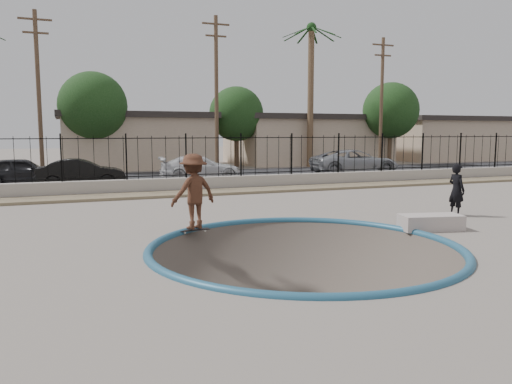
{
  "coord_description": "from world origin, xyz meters",
  "views": [
    {
      "loc": [
        -4.94,
        -10.75,
        2.58
      ],
      "look_at": [
        0.01,
        2.0,
        0.92
      ],
      "focal_mm": 35.0,
      "sensor_mm": 36.0,
      "label": 1
    }
  ],
  "objects_px": {
    "skateboard": "(194,230)",
    "car_a": "(22,171)",
    "skater": "(194,195)",
    "concrete_ledge": "(431,222)",
    "car_d": "(355,162)",
    "car_b": "(81,173)",
    "videographer": "(457,190)",
    "car_c": "(200,168)"
  },
  "relations": [
    {
      "from": "skateboard",
      "to": "car_a",
      "type": "distance_m",
      "value": 14.28
    },
    {
      "from": "skater",
      "to": "concrete_ledge",
      "type": "distance_m",
      "value": 6.26
    },
    {
      "from": "skateboard",
      "to": "car_d",
      "type": "xyz_separation_m",
      "value": [
        13.23,
        13.33,
        0.71
      ]
    },
    {
      "from": "concrete_ledge",
      "to": "skater",
      "type": "bearing_deg",
      "value": 161.74
    },
    {
      "from": "concrete_ledge",
      "to": "car_b",
      "type": "distance_m",
      "value": 16.03
    },
    {
      "from": "skater",
      "to": "videographer",
      "type": "height_order",
      "value": "skater"
    },
    {
      "from": "videographer",
      "to": "car_d",
      "type": "distance_m",
      "value": 14.68
    },
    {
      "from": "skater",
      "to": "concrete_ledge",
      "type": "height_order",
      "value": "skater"
    },
    {
      "from": "car_b",
      "to": "videographer",
      "type": "bearing_deg",
      "value": -135.6
    },
    {
      "from": "concrete_ledge",
      "to": "skateboard",
      "type": "bearing_deg",
      "value": 161.74
    },
    {
      "from": "skater",
      "to": "car_b",
      "type": "distance_m",
      "value": 12.03
    },
    {
      "from": "car_a",
      "to": "car_c",
      "type": "relative_size",
      "value": 0.92
    },
    {
      "from": "car_b",
      "to": "car_c",
      "type": "xyz_separation_m",
      "value": [
        6.05,
        1.6,
        -0.02
      ]
    },
    {
      "from": "skateboard",
      "to": "car_b",
      "type": "xyz_separation_m",
      "value": [
        -2.31,
        11.8,
        0.62
      ]
    },
    {
      "from": "skater",
      "to": "car_d",
      "type": "bearing_deg",
      "value": -152.04
    },
    {
      "from": "car_d",
      "to": "videographer",
      "type": "bearing_deg",
      "value": 165.05
    },
    {
      "from": "car_c",
      "to": "car_d",
      "type": "bearing_deg",
      "value": -84.49
    },
    {
      "from": "skater",
      "to": "videographer",
      "type": "xyz_separation_m",
      "value": [
        8.14,
        -0.44,
        -0.16
      ]
    },
    {
      "from": "car_b",
      "to": "concrete_ledge",
      "type": "bearing_deg",
      "value": -145.23
    },
    {
      "from": "skateboard",
      "to": "car_d",
      "type": "height_order",
      "value": "car_d"
    },
    {
      "from": "skater",
      "to": "car_b",
      "type": "xyz_separation_m",
      "value": [
        -2.31,
        11.8,
        -0.28
      ]
    },
    {
      "from": "skater",
      "to": "videographer",
      "type": "relative_size",
      "value": 1.2
    },
    {
      "from": "car_b",
      "to": "car_d",
      "type": "height_order",
      "value": "car_d"
    },
    {
      "from": "skater",
      "to": "car_b",
      "type": "height_order",
      "value": "skater"
    },
    {
      "from": "concrete_ledge",
      "to": "car_c",
      "type": "bearing_deg",
      "value": 98.06
    },
    {
      "from": "skateboard",
      "to": "car_c",
      "type": "height_order",
      "value": "car_c"
    },
    {
      "from": "car_a",
      "to": "skateboard",
      "type": "bearing_deg",
      "value": -160.14
    },
    {
      "from": "car_b",
      "to": "car_c",
      "type": "distance_m",
      "value": 6.25
    },
    {
      "from": "car_c",
      "to": "car_d",
      "type": "relative_size",
      "value": 0.82
    },
    {
      "from": "videographer",
      "to": "car_b",
      "type": "distance_m",
      "value": 16.09
    },
    {
      "from": "skateboard",
      "to": "car_d",
      "type": "relative_size",
      "value": 0.16
    },
    {
      "from": "car_b",
      "to": "car_d",
      "type": "xyz_separation_m",
      "value": [
        15.54,
        1.53,
        0.09
      ]
    },
    {
      "from": "skater",
      "to": "skateboard",
      "type": "bearing_deg",
      "value": 180.0
    },
    {
      "from": "videographer",
      "to": "car_a",
      "type": "distance_m",
      "value": 19.01
    },
    {
      "from": "concrete_ledge",
      "to": "videographer",
      "type": "bearing_deg",
      "value": 34.11
    },
    {
      "from": "videographer",
      "to": "car_c",
      "type": "bearing_deg",
      "value": 14.97
    },
    {
      "from": "skateboard",
      "to": "concrete_ledge",
      "type": "xyz_separation_m",
      "value": [
        5.9,
        -1.95,
        0.14
      ]
    },
    {
      "from": "skateboard",
      "to": "videographer",
      "type": "height_order",
      "value": "videographer"
    },
    {
      "from": "car_c",
      "to": "car_a",
      "type": "bearing_deg",
      "value": 95.93
    },
    {
      "from": "skater",
      "to": "videographer",
      "type": "bearing_deg",
      "value": 159.67
    },
    {
      "from": "videographer",
      "to": "car_b",
      "type": "relative_size",
      "value": 0.41
    },
    {
      "from": "car_a",
      "to": "car_c",
      "type": "height_order",
      "value": "car_a"
    }
  ]
}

